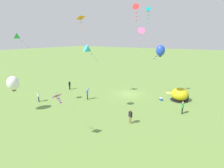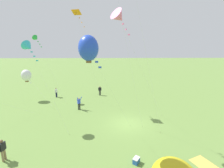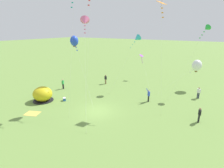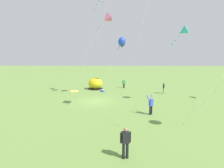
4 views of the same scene
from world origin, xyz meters
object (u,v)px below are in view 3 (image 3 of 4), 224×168
(cooler_box, at_px, (64,99))
(kite_cyan, at_px, (137,39))
(kite_pink, at_px, (85,22))
(person_flying_kite, at_px, (149,95))
(popup_tent, at_px, (43,94))
(kite_blue, at_px, (74,41))
(person_center_field, at_px, (63,84))
(kite_orange, at_px, (162,6))
(person_far_back, at_px, (106,79))
(kite_purple, at_px, (142,57))
(person_strolling, at_px, (199,114))
(kite_white, at_px, (197,65))
(person_with_toddler, at_px, (199,92))
(kite_green, at_px, (207,28))

(cooler_box, bearing_deg, kite_cyan, 56.87)
(kite_pink, bearing_deg, person_flying_kite, 35.48)
(popup_tent, xyz_separation_m, kite_blue, (2.20, 4.78, 7.19))
(person_center_field, distance_m, kite_blue, 8.10)
(kite_blue, distance_m, kite_orange, 12.71)
(person_far_back, xyz_separation_m, kite_purple, (4.21, 6.79, 3.50))
(kite_purple, bearing_deg, person_strolling, -47.03)
(cooler_box, height_order, kite_white, kite_white)
(cooler_box, distance_m, person_far_back, 9.88)
(person_far_back, bearing_deg, person_flying_kite, -21.49)
(kite_purple, bearing_deg, person_center_field, -124.17)
(kite_pink, bearing_deg, person_far_back, 108.36)
(popup_tent, relative_size, person_with_toddler, 1.63)
(cooler_box, relative_size, person_far_back, 0.37)
(kite_white, height_order, kite_pink, kite_pink)
(cooler_box, xyz_separation_m, person_center_field, (-3.98, 3.61, 0.74))
(person_strolling, bearing_deg, popup_tent, -165.78)
(person_with_toddler, relative_size, kite_pink, 0.15)
(kite_blue, bearing_deg, person_far_back, 81.63)
(person_with_toddler, bearing_deg, kite_cyan, -174.21)
(kite_purple, bearing_deg, kite_white, -7.98)
(kite_white, distance_m, kite_pink, 19.41)
(person_flying_kite, xyz_separation_m, kite_purple, (-5.57, 10.64, 3.46))
(kite_purple, relative_size, kite_orange, 0.49)
(kite_white, bearing_deg, kite_purple, 172.02)
(kite_pink, bearing_deg, cooler_box, -163.15)
(person_center_field, xyz_separation_m, kite_cyan, (10.51, 6.40, 7.45))
(kite_green, distance_m, kite_blue, 19.21)
(person_center_field, relative_size, kite_cyan, 0.19)
(kite_purple, distance_m, kite_orange, 14.97)
(person_flying_kite, distance_m, kite_blue, 13.25)
(cooler_box, bearing_deg, kite_purple, 73.73)
(kite_green, height_order, kite_purple, kite_green)
(person_with_toddler, bearing_deg, person_far_back, -175.75)
(person_with_toddler, xyz_separation_m, kite_white, (-1.14, 4.18, 3.15))
(person_flying_kite, bearing_deg, person_strolling, -21.01)
(cooler_box, height_order, person_far_back, person_far_back)
(cooler_box, relative_size, person_with_toddler, 0.37)
(person_center_field, relative_size, kite_purple, 0.26)
(person_flying_kite, distance_m, kite_purple, 12.50)
(person_far_back, distance_m, kite_blue, 9.88)
(person_with_toddler, xyz_separation_m, person_center_field, (-20.28, -7.39, 0.00))
(kite_purple, bearing_deg, kite_green, -16.76)
(kite_pink, relative_size, kite_orange, 0.86)
(kite_green, bearing_deg, kite_blue, -147.98)
(person_strolling, relative_size, person_center_field, 1.00)
(kite_green, xyz_separation_m, kite_orange, (-4.52, -7.55, 2.52))
(kite_green, height_order, kite_pink, kite_pink)
(kite_white, xyz_separation_m, kite_pink, (-11.61, -14.10, 6.57))
(person_flying_kite, xyz_separation_m, kite_cyan, (-3.89, 4.03, 7.42))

